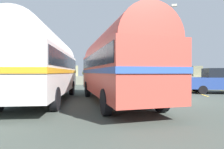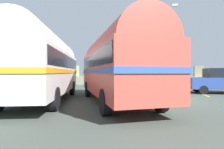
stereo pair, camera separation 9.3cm
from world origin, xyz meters
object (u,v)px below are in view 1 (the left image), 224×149
(vintage_coach, at_px, (115,63))
(lamp_post, at_px, (169,44))
(second_coach, at_px, (45,63))
(parked_car_nearest, at_px, (218,80))

(vintage_coach, xyz_separation_m, lamp_post, (3.87, 7.55, 2.07))
(vintage_coach, bearing_deg, second_coach, 158.93)
(parked_car_nearest, relative_size, lamp_post, 0.56)
(parked_car_nearest, bearing_deg, vintage_coach, 125.85)
(vintage_coach, xyz_separation_m, second_coach, (-3.81, -0.17, 0.00))
(second_coach, relative_size, lamp_post, 1.20)
(lamp_post, bearing_deg, parked_car_nearest, -37.08)
(second_coach, height_order, parked_car_nearest, second_coach)
(second_coach, bearing_deg, lamp_post, 30.90)
(vintage_coach, distance_m, parked_car_nearest, 8.78)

